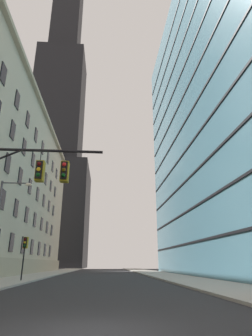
% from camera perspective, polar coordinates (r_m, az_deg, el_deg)
% --- Properties ---
extents(dark_skyscraper, '(27.68, 27.68, 173.60)m').
position_cam_1_polar(dark_skyscraper, '(116.73, -14.08, 7.04)').
color(dark_skyscraper, black).
rests_on(dark_skyscraper, ground).
extents(glass_office_midrise, '(17.35, 42.70, 45.22)m').
position_cam_1_polar(glass_office_midrise, '(45.47, 21.71, 9.89)').
color(glass_office_midrise, teal).
rests_on(glass_office_midrise, ground).
extents(traffic_signal_mast, '(6.77, 0.63, 7.06)m').
position_cam_1_polar(traffic_signal_mast, '(14.22, -21.47, -3.45)').
color(traffic_signal_mast, black).
rests_on(traffic_signal_mast, sidewalk_left).
extents(traffic_light_far_left, '(0.40, 0.63, 3.79)m').
position_cam_1_polar(traffic_light_far_left, '(28.27, -20.15, -14.77)').
color(traffic_light_far_left, black).
rests_on(traffic_light_far_left, sidewalk_left).
extents(street_lamppost, '(2.55, 0.32, 7.95)m').
position_cam_1_polar(street_lamppost, '(24.49, -24.41, -9.74)').
color(street_lamppost, '#47474C').
rests_on(street_lamppost, sidewalk_left).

